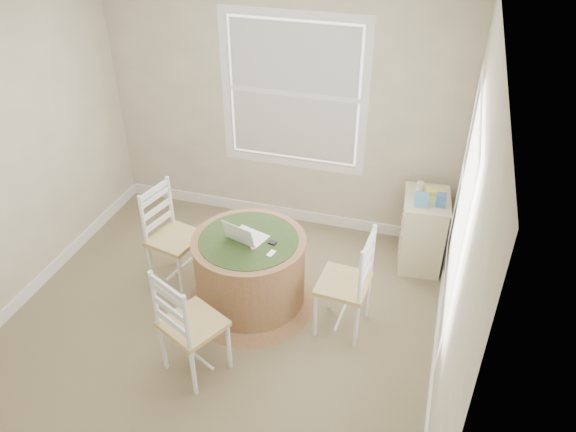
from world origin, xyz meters
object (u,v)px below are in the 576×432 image
(chair_left, at_px, (175,238))
(laptop, at_px, (246,236))
(round_table, at_px, (250,269))
(chair_right, at_px, (343,283))
(corner_chest, at_px, (422,231))
(chair_near, at_px, (193,323))

(chair_left, height_order, laptop, chair_left)
(round_table, bearing_deg, chair_right, 7.37)
(chair_right, height_order, corner_chest, chair_right)
(laptop, bearing_deg, chair_right, -167.03)
(chair_right, bearing_deg, chair_near, -47.71)
(chair_left, bearing_deg, laptop, -85.42)
(chair_left, distance_m, chair_near, 1.12)
(laptop, relative_size, corner_chest, 0.50)
(round_table, distance_m, chair_right, 0.84)
(chair_near, bearing_deg, chair_right, -115.58)
(chair_near, xyz_separation_m, chair_right, (0.98, 0.77, 0.00))
(laptop, bearing_deg, corner_chest, -126.41)
(chair_right, xyz_separation_m, corner_chest, (0.54, 1.08, -0.11))
(laptop, height_order, corner_chest, laptop)
(round_table, bearing_deg, chair_near, -87.55)
(round_table, xyz_separation_m, corner_chest, (1.38, 1.01, -0.01))
(round_table, height_order, chair_right, chair_right)
(chair_right, relative_size, corner_chest, 1.29)
(chair_right, distance_m, corner_chest, 1.22)
(chair_left, distance_m, corner_chest, 2.31)
(chair_near, xyz_separation_m, corner_chest, (1.52, 1.85, -0.11))
(chair_left, xyz_separation_m, chair_right, (1.58, -0.17, 0.00))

